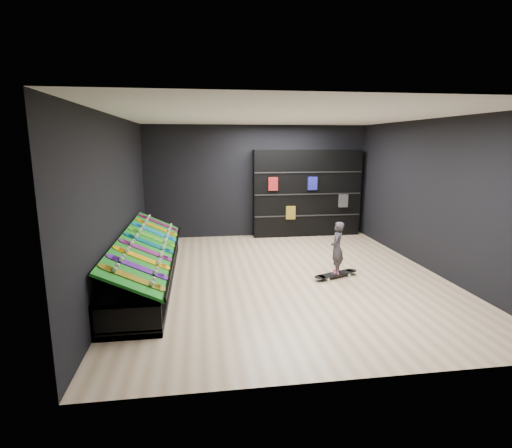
{
  "coord_description": "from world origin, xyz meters",
  "views": [
    {
      "loc": [
        -1.58,
        -7.23,
        2.54
      ],
      "look_at": [
        -0.5,
        0.2,
        1.0
      ],
      "focal_mm": 28.0,
      "sensor_mm": 36.0,
      "label": 1
    }
  ],
  "objects": [
    {
      "name": "turf_ramp",
      "position": [
        -2.5,
        0.0,
        0.71
      ],
      "size": [
        0.92,
        4.5,
        0.46
      ],
      "primitive_type": "cube",
      "rotation": [
        0.0,
        0.44,
        0.0
      ],
      "color": "#0F5F12",
      "rests_on": "display_rack"
    },
    {
      "name": "display_board_0",
      "position": [
        -2.49,
        -1.9,
        0.74
      ],
      "size": [
        0.93,
        0.22,
        0.5
      ],
      "primitive_type": null,
      "rotation": [
        0.0,
        0.44,
        0.0
      ],
      "color": "yellow",
      "rests_on": "turf_ramp"
    },
    {
      "name": "display_board_8",
      "position": [
        -2.49,
        1.9,
        0.74
      ],
      "size": [
        0.93,
        0.22,
        0.5
      ],
      "primitive_type": null,
      "rotation": [
        0.0,
        0.44,
        0.0
      ],
      "color": "#E5198C",
      "rests_on": "turf_ramp"
    },
    {
      "name": "display_board_4",
      "position": [
        -2.49,
        0.0,
        0.74
      ],
      "size": [
        0.93,
        0.22,
        0.5
      ],
      "primitive_type": null,
      "rotation": [
        0.0,
        0.44,
        0.0
      ],
      "color": "#0C8C99",
      "rests_on": "turf_ramp"
    },
    {
      "name": "back_shelving",
      "position": [
        1.35,
        3.32,
        1.17
      ],
      "size": [
        2.93,
        0.34,
        2.35
      ],
      "primitive_type": "cube",
      "color": "black",
      "rests_on": "ground"
    },
    {
      "name": "wall_front",
      "position": [
        0.0,
        -3.5,
        1.5
      ],
      "size": [
        6.0,
        0.02,
        3.0
      ],
      "primitive_type": "cube",
      "color": "black",
      "rests_on": "ground"
    },
    {
      "name": "child",
      "position": [
        0.98,
        -0.25,
        0.39
      ],
      "size": [
        0.25,
        0.27,
        0.6
      ],
      "primitive_type": "imported",
      "rotation": [
        0.0,
        0.0,
        -2.04
      ],
      "color": "black",
      "rests_on": "floor_skateboard"
    },
    {
      "name": "display_board_7",
      "position": [
        -2.49,
        1.42,
        0.74
      ],
      "size": [
        0.93,
        0.22,
        0.5
      ],
      "primitive_type": null,
      "rotation": [
        0.0,
        0.44,
        0.0
      ],
      "color": "orange",
      "rests_on": "turf_ramp"
    },
    {
      "name": "floor_skateboard",
      "position": [
        0.98,
        -0.25,
        0.04
      ],
      "size": [
        0.99,
        0.57,
        0.09
      ],
      "primitive_type": null,
      "rotation": [
        0.0,
        0.0,
        0.38
      ],
      "color": "black",
      "rests_on": "ground"
    },
    {
      "name": "wall_right",
      "position": [
        3.0,
        0.0,
        1.5
      ],
      "size": [
        0.02,
        7.0,
        3.0
      ],
      "primitive_type": "cube",
      "color": "black",
      "rests_on": "ground"
    },
    {
      "name": "ceiling",
      "position": [
        0.0,
        0.0,
        3.0
      ],
      "size": [
        6.0,
        7.0,
        0.01
      ],
      "primitive_type": "cube",
      "color": "white",
      "rests_on": "ground"
    },
    {
      "name": "display_board_5",
      "position": [
        -2.49,
        0.48,
        0.74
      ],
      "size": [
        0.93,
        0.22,
        0.5
      ],
      "primitive_type": null,
      "rotation": [
        0.0,
        0.44,
        0.0
      ],
      "color": "green",
      "rests_on": "turf_ramp"
    },
    {
      "name": "wall_left",
      "position": [
        -3.0,
        0.0,
        1.5
      ],
      "size": [
        0.02,
        7.0,
        3.0
      ],
      "primitive_type": "cube",
      "color": "black",
      "rests_on": "ground"
    },
    {
      "name": "display_board_1",
      "position": [
        -2.49,
        -1.42,
        0.74
      ],
      "size": [
        0.93,
        0.22,
        0.5
      ],
      "primitive_type": null,
      "rotation": [
        0.0,
        0.44,
        0.0
      ],
      "color": "purple",
      "rests_on": "turf_ramp"
    },
    {
      "name": "floor",
      "position": [
        0.0,
        0.0,
        0.0
      ],
      "size": [
        6.0,
        7.0,
        0.01
      ],
      "primitive_type": "cube",
      "color": "tan",
      "rests_on": "ground"
    },
    {
      "name": "display_board_6",
      "position": [
        -2.49,
        0.95,
        0.74
      ],
      "size": [
        0.93,
        0.22,
        0.5
      ],
      "primitive_type": null,
      "rotation": [
        0.0,
        0.44,
        0.0
      ],
      "color": "blue",
      "rests_on": "turf_ramp"
    },
    {
      "name": "display_board_2",
      "position": [
        -2.49,
        -0.95,
        0.74
      ],
      "size": [
        0.93,
        0.22,
        0.5
      ],
      "primitive_type": null,
      "rotation": [
        0.0,
        0.44,
        0.0
      ],
      "color": "yellow",
      "rests_on": "turf_ramp"
    },
    {
      "name": "wall_back",
      "position": [
        0.0,
        3.5,
        1.5
      ],
      "size": [
        6.0,
        0.02,
        3.0
      ],
      "primitive_type": "cube",
      "color": "black",
      "rests_on": "ground"
    },
    {
      "name": "display_board_3",
      "position": [
        -2.49,
        -0.48,
        0.74
      ],
      "size": [
        0.93,
        0.22,
        0.5
      ],
      "primitive_type": null,
      "rotation": [
        0.0,
        0.44,
        0.0
      ],
      "color": "#2626BF",
      "rests_on": "turf_ramp"
    },
    {
      "name": "display_rack",
      "position": [
        -2.55,
        0.0,
        0.25
      ],
      "size": [
        0.9,
        4.5,
        0.5
      ],
      "primitive_type": null,
      "color": "black",
      "rests_on": "ground"
    }
  ]
}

